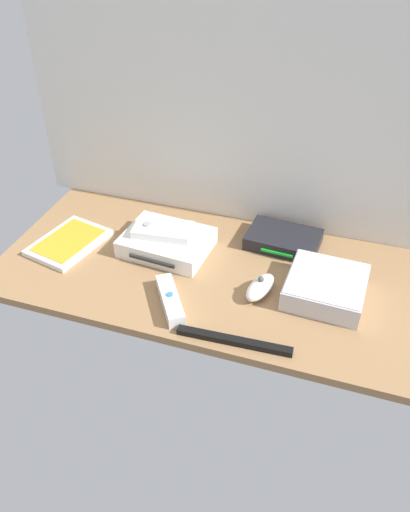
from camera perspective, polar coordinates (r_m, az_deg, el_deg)
name	(u,v)px	position (r cm, az deg, el deg)	size (l,w,h in cm)	color
ground_plane	(205,272)	(125.32, 0.00, -1.81)	(100.00, 48.00, 2.00)	#936D47
back_wall	(237,104)	(129.16, 3.57, 16.38)	(110.00, 1.20, 64.00)	silver
game_console	(167,242)	(130.00, -4.23, 1.50)	(22.18, 17.73, 4.40)	white
mini_computer	(326,287)	(118.77, 13.12, -3.32)	(17.77, 17.77, 5.30)	silver
game_case	(69,242)	(136.60, -14.76, 1.46)	(17.37, 21.48, 1.56)	white
network_router	(283,239)	(133.06, 8.62, 1.82)	(18.80, 13.28, 3.40)	black
remote_wand	(170,300)	(114.36, -3.85, -4.86)	(11.11, 14.36, 3.40)	white
remote_nunchuk	(260,287)	(117.15, 6.09, -3.44)	(7.14, 10.85, 5.10)	white
remote_classic_pad	(163,230)	(128.91, -4.65, 2.88)	(15.23, 9.62, 2.40)	white
sensor_bar	(234,341)	(106.75, 3.20, -9.29)	(24.00, 1.80, 1.40)	black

